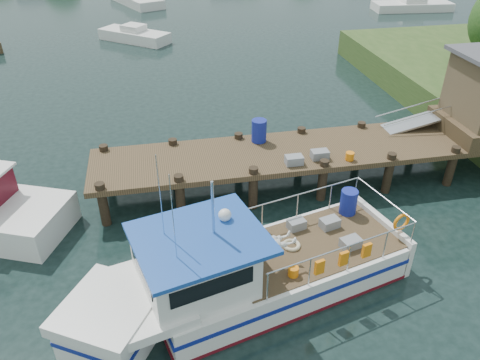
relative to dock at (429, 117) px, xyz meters
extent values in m
plane|color=black|center=(-6.51, -0.01, -2.24)|extent=(160.00, 160.00, 0.00)
cube|color=#463521|center=(-4.51, -0.01, -0.94)|extent=(16.00, 3.00, 0.20)
cylinder|color=black|center=(-12.01, -1.31, -1.59)|extent=(0.32, 0.32, 1.90)
cylinder|color=black|center=(-12.01, 1.29, -1.59)|extent=(0.32, 0.32, 1.90)
cylinder|color=black|center=(-9.51, -1.31, -1.59)|extent=(0.32, 0.32, 1.90)
cylinder|color=black|center=(-9.51, 1.29, -1.59)|extent=(0.32, 0.32, 1.90)
cylinder|color=black|center=(-7.01, -1.31, -1.59)|extent=(0.32, 0.32, 1.90)
cylinder|color=black|center=(-7.01, 1.29, -1.59)|extent=(0.32, 0.32, 1.90)
cylinder|color=black|center=(-4.51, -1.31, -1.59)|extent=(0.32, 0.32, 1.90)
cylinder|color=black|center=(-4.51, 1.29, -1.59)|extent=(0.32, 0.32, 1.90)
cylinder|color=black|center=(-2.01, -1.31, -1.59)|extent=(0.32, 0.32, 1.90)
cylinder|color=black|center=(-2.01, 1.29, -1.59)|extent=(0.32, 0.32, 1.90)
cylinder|color=black|center=(0.49, -1.31, -1.59)|extent=(0.32, 0.32, 1.90)
cylinder|color=black|center=(0.49, 1.29, -1.59)|extent=(0.32, 0.32, 1.90)
cylinder|color=black|center=(2.99, 1.29, -1.59)|extent=(0.32, 0.32, 1.90)
cube|color=#A5A8AD|center=(0.19, 0.89, -0.59)|extent=(3.34, 0.90, 0.79)
cylinder|color=silver|center=(0.19, 0.49, -0.09)|extent=(3.34, 0.05, 0.76)
cylinder|color=silver|center=(0.19, 1.29, -0.09)|extent=(3.34, 0.05, 0.76)
cube|color=slate|center=(-5.51, -1.01, -0.68)|extent=(0.60, 0.40, 0.30)
cube|color=slate|center=(-4.51, -0.81, -0.68)|extent=(0.60, 0.40, 0.30)
cylinder|color=orange|center=(-3.51, -1.11, -0.69)|extent=(0.30, 0.30, 0.28)
cylinder|color=navy|center=(-6.31, 0.89, -0.40)|extent=(0.56, 0.56, 0.85)
cube|color=silver|center=(-7.20, -5.14, -1.72)|extent=(7.29, 4.34, 1.05)
cube|color=silver|center=(-11.61, -6.26, -1.72)|extent=(2.65, 2.65, 1.05)
cube|color=silver|center=(-11.61, -6.26, -1.06)|extent=(2.88, 2.93, 0.32)
cube|color=silver|center=(-10.73, -6.04, -1.08)|extent=(2.41, 2.97, 0.27)
cube|color=navy|center=(-7.20, -5.14, -1.59)|extent=(7.39, 4.40, 0.13)
cube|color=navy|center=(-11.61, -6.26, -1.59)|extent=(2.70, 2.70, 0.13)
cube|color=#590C15|center=(-7.20, -5.14, -2.20)|extent=(7.39, 4.38, 0.13)
cube|color=#463521|center=(-6.14, -4.87, -1.18)|extent=(5.37, 3.60, 0.04)
cube|color=silver|center=(-3.76, -4.26, -1.63)|extent=(0.85, 2.69, 1.23)
cube|color=silver|center=(-9.49, -5.72, -0.51)|extent=(3.06, 2.93, 1.37)
cube|color=black|center=(-9.20, -6.88, -0.24)|extent=(1.95, 0.53, 0.46)
cube|color=black|center=(-9.79, -4.57, -0.24)|extent=(1.95, 0.53, 0.46)
cube|color=black|center=(-10.74, -6.04, -0.24)|extent=(0.44, 1.60, 0.46)
cube|color=#19459E|center=(-9.32, -5.68, 0.22)|extent=(3.65, 3.33, 0.11)
cylinder|color=silver|center=(-8.96, -5.59, 0.99)|extent=(0.09, 0.09, 1.46)
cylinder|color=silver|center=(-9.91, -6.30, 1.36)|extent=(0.03, 0.03, 2.19)
cylinder|color=silver|center=(-10.14, -5.42, 1.36)|extent=(0.03, 0.03, 2.19)
sphere|color=silver|center=(-8.61, -5.12, 0.40)|extent=(0.40, 0.40, 0.33)
cylinder|color=silver|center=(-5.70, -6.05, -0.33)|extent=(4.42, 1.17, 0.04)
cylinder|color=silver|center=(-6.32, -3.61, -0.33)|extent=(4.42, 1.17, 0.04)
cylinder|color=silver|center=(-3.78, -4.26, -0.33)|extent=(0.66, 2.44, 0.04)
cylinder|color=silver|center=(-7.86, -6.60, -0.76)|extent=(0.05, 0.05, 0.87)
cylinder|color=silver|center=(-8.48, -4.17, -0.76)|extent=(0.05, 0.05, 0.87)
cylinder|color=silver|center=(-6.71, -6.31, -0.76)|extent=(0.05, 0.05, 0.87)
cylinder|color=silver|center=(-7.33, -3.87, -0.76)|extent=(0.05, 0.05, 0.87)
cylinder|color=silver|center=(-5.57, -6.02, -0.76)|extent=(0.05, 0.05, 0.87)
cylinder|color=silver|center=(-6.19, -3.58, -0.76)|extent=(0.05, 0.05, 0.87)
cylinder|color=silver|center=(-4.42, -5.72, -0.76)|extent=(0.05, 0.05, 0.87)
cylinder|color=silver|center=(-5.04, -3.29, -0.76)|extent=(0.05, 0.05, 0.87)
cylinder|color=silver|center=(-3.49, -5.49, -0.76)|extent=(0.05, 0.05, 0.87)
cylinder|color=silver|center=(-4.11, -3.05, -0.76)|extent=(0.05, 0.05, 0.87)
cube|color=slate|center=(-5.12, -5.17, -1.03)|extent=(0.62, 0.49, 0.29)
cube|color=slate|center=(-5.37, -4.20, -1.03)|extent=(0.62, 0.49, 0.29)
cube|color=slate|center=(-6.34, -4.07, -1.03)|extent=(0.57, 0.46, 0.29)
cylinder|color=navy|center=(-4.58, -3.62, -0.78)|extent=(0.62, 0.62, 0.80)
cylinder|color=orange|center=(-7.00, -5.93, -1.05)|extent=(0.33, 0.33, 0.27)
torus|color=#BFB28C|center=(-6.72, -4.82, -1.13)|extent=(0.62, 0.62, 0.11)
torus|color=orange|center=(-3.56, -4.96, -0.69)|extent=(0.57, 0.23, 0.56)
cube|color=orange|center=(-6.44, -6.26, -0.69)|extent=(0.27, 0.15, 0.41)
cube|color=orange|center=(-5.74, -6.08, -0.69)|extent=(0.27, 0.15, 0.41)
cube|color=orange|center=(-5.03, -5.90, -0.69)|extent=(0.27, 0.15, 0.41)
imported|color=silver|center=(-7.66, -5.54, -0.39)|extent=(0.51, 0.66, 1.60)
cube|color=silver|center=(-10.90, 20.57, -1.87)|extent=(5.21, 4.77, 0.74)
cube|color=silver|center=(-10.90, 20.57, -1.31)|extent=(1.95, 1.92, 0.48)
cube|color=silver|center=(13.76, 25.81, -1.89)|extent=(7.14, 3.00, 0.69)
cube|color=silver|center=(13.76, 25.81, -1.37)|extent=(2.09, 1.84, 0.45)
camera|label=1|loc=(-10.07, -14.36, 7.32)|focal=35.00mm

